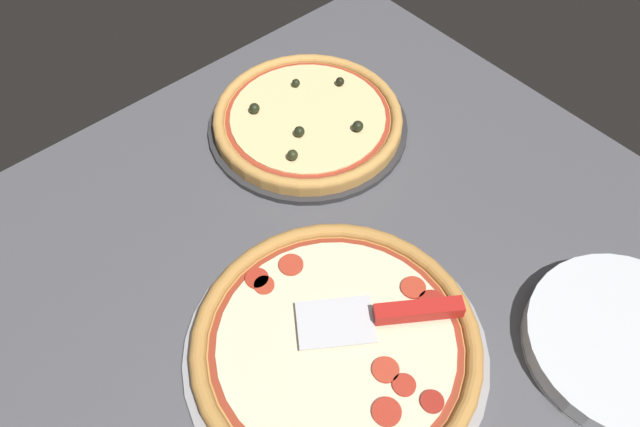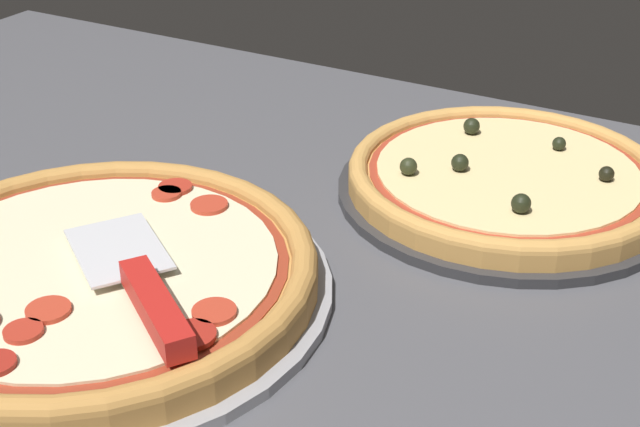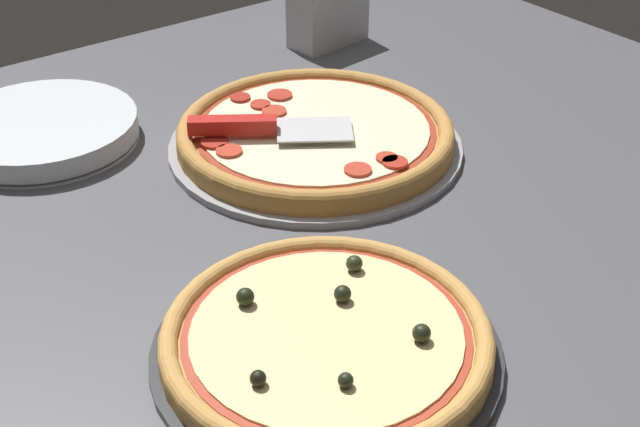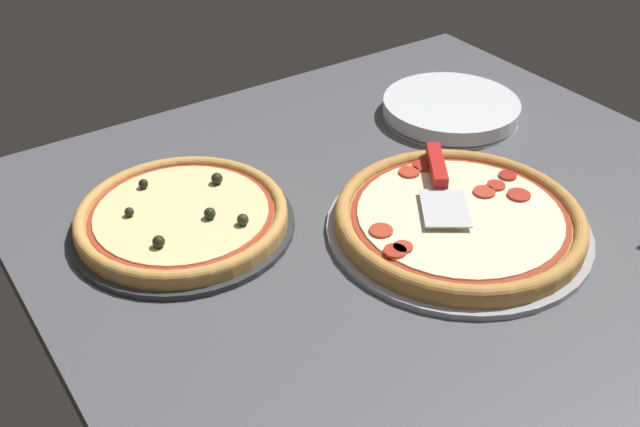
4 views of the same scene
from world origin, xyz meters
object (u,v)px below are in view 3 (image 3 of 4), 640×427
Objects in this scene: pizza_back at (326,337)px; pizza_front at (315,132)px; serving_spatula at (252,126)px; plate_stack at (43,130)px; napkin_holder at (328,9)px.

pizza_front is at bearing -125.28° from pizza_back.
pizza_back is 40.25cm from serving_spatula.
serving_spatula reaches higher than pizza_back.
pizza_front is 1.85× the size of serving_spatula.
pizza_back is 58.56cm from plate_stack.
napkin_holder is at bearing -127.52° from pizza_back.
serving_spatula is 1.45× the size of napkin_holder.
plate_stack is at bearing -40.43° from pizza_front.
napkin_holder is at bearing -174.80° from plate_stack.
serving_spatula is at bearing -19.33° from pizza_front.
napkin_holder reaches higher than serving_spatula.
serving_spatula is (8.13, -2.85, 2.30)cm from pizza_front.
serving_spatula reaches higher than plate_stack.
pizza_front is at bearing 139.57° from plate_stack.
napkin_holder reaches higher than plate_stack.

